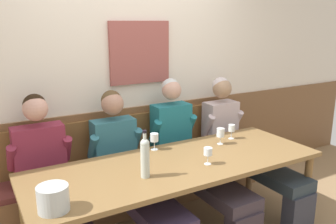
{
  "coord_description": "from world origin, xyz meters",
  "views": [
    {
      "loc": [
        -1.46,
        -2.27,
        1.88
      ],
      "look_at": [
        0.1,
        0.43,
        1.08
      ],
      "focal_mm": 37.86,
      "sensor_mm": 36.0,
      "label": 1
    }
  ],
  "objects_px": {
    "person_left_seat": "(242,142)",
    "wine_glass_mid_left": "(208,152)",
    "person_center_left_seat": "(131,170)",
    "wine_glass_near_bucket": "(154,138)",
    "wine_glass_center_front": "(232,129)",
    "wine_bottle_clear_water": "(145,156)",
    "person_center_right_seat": "(51,187)",
    "dining_table": "(178,170)",
    "ice_bucket": "(53,198)",
    "wall_bench": "(141,179)",
    "person_right_seat": "(190,153)",
    "wine_glass_by_bottle": "(221,133)"
  },
  "relations": [
    {
      "from": "ice_bucket",
      "to": "person_right_seat",
      "type": "bearing_deg",
      "value": 23.6
    },
    {
      "from": "wall_bench",
      "to": "person_right_seat",
      "type": "bearing_deg",
      "value": -47.4
    },
    {
      "from": "dining_table",
      "to": "ice_bucket",
      "type": "relative_size",
      "value": 12.8
    },
    {
      "from": "wine_glass_center_front",
      "to": "wine_bottle_clear_water",
      "type": "bearing_deg",
      "value": -161.8
    },
    {
      "from": "wall_bench",
      "to": "person_left_seat",
      "type": "xyz_separation_m",
      "value": [
        1.01,
        -0.39,
        0.35
      ]
    },
    {
      "from": "dining_table",
      "to": "person_right_seat",
      "type": "distance_m",
      "value": 0.5
    },
    {
      "from": "person_center_right_seat",
      "to": "person_left_seat",
      "type": "relative_size",
      "value": 1.0
    },
    {
      "from": "person_left_seat",
      "to": "person_right_seat",
      "type": "bearing_deg",
      "value": -179.96
    },
    {
      "from": "dining_table",
      "to": "wine_glass_by_bottle",
      "type": "relative_size",
      "value": 15.87
    },
    {
      "from": "person_center_left_seat",
      "to": "wine_bottle_clear_water",
      "type": "distance_m",
      "value": 0.54
    },
    {
      "from": "wine_glass_mid_left",
      "to": "dining_table",
      "type": "bearing_deg",
      "value": 140.0
    },
    {
      "from": "person_center_left_seat",
      "to": "person_left_seat",
      "type": "bearing_deg",
      "value": 1.02
    },
    {
      "from": "dining_table",
      "to": "wall_bench",
      "type": "bearing_deg",
      "value": 90.0
    },
    {
      "from": "person_left_seat",
      "to": "wine_glass_center_front",
      "type": "relative_size",
      "value": 9.2
    },
    {
      "from": "person_center_right_seat",
      "to": "wine_glass_center_front",
      "type": "distance_m",
      "value": 1.78
    },
    {
      "from": "wall_bench",
      "to": "person_center_left_seat",
      "type": "distance_m",
      "value": 0.6
    },
    {
      "from": "wine_bottle_clear_water",
      "to": "wine_glass_by_bottle",
      "type": "xyz_separation_m",
      "value": [
        0.95,
        0.31,
        -0.05
      ]
    },
    {
      "from": "person_center_right_seat",
      "to": "person_right_seat",
      "type": "distance_m",
      "value": 1.34
    },
    {
      "from": "person_left_seat",
      "to": "person_center_right_seat",
      "type": "bearing_deg",
      "value": -179.31
    },
    {
      "from": "wine_bottle_clear_water",
      "to": "person_center_right_seat",
      "type": "bearing_deg",
      "value": 143.87
    },
    {
      "from": "person_right_seat",
      "to": "wine_glass_center_front",
      "type": "height_order",
      "value": "person_right_seat"
    },
    {
      "from": "wine_glass_center_front",
      "to": "person_center_right_seat",
      "type": "bearing_deg",
      "value": 177.78
    },
    {
      "from": "dining_table",
      "to": "person_center_right_seat",
      "type": "bearing_deg",
      "value": 161.79
    },
    {
      "from": "person_center_left_seat",
      "to": "ice_bucket",
      "type": "distance_m",
      "value": 1.02
    },
    {
      "from": "ice_bucket",
      "to": "dining_table",
      "type": "bearing_deg",
      "value": 14.67
    },
    {
      "from": "person_left_seat",
      "to": "wine_glass_near_bucket",
      "type": "distance_m",
      "value": 1.07
    },
    {
      "from": "person_left_seat",
      "to": "wine_glass_mid_left",
      "type": "bearing_deg",
      "value": -148.34
    },
    {
      "from": "person_center_left_seat",
      "to": "wine_glass_near_bucket",
      "type": "distance_m",
      "value": 0.35
    },
    {
      "from": "dining_table",
      "to": "person_center_right_seat",
      "type": "relative_size",
      "value": 1.86
    },
    {
      "from": "person_left_seat",
      "to": "wine_bottle_clear_water",
      "type": "distance_m",
      "value": 1.48
    },
    {
      "from": "person_center_left_seat",
      "to": "wine_glass_mid_left",
      "type": "distance_m",
      "value": 0.72
    },
    {
      "from": "person_center_left_seat",
      "to": "wine_glass_near_bucket",
      "type": "bearing_deg",
      "value": 8.69
    },
    {
      "from": "person_center_right_seat",
      "to": "person_center_left_seat",
      "type": "bearing_deg",
      "value": 0.07
    },
    {
      "from": "wine_bottle_clear_water",
      "to": "wall_bench",
      "type": "bearing_deg",
      "value": 66.97
    },
    {
      "from": "wine_glass_by_bottle",
      "to": "dining_table",
      "type": "bearing_deg",
      "value": -163.01
    },
    {
      "from": "wine_glass_by_bottle",
      "to": "person_center_right_seat",
      "type": "bearing_deg",
      "value": 174.83
    },
    {
      "from": "dining_table",
      "to": "person_center_right_seat",
      "type": "distance_m",
      "value": 1.03
    },
    {
      "from": "person_left_seat",
      "to": "ice_bucket",
      "type": "distance_m",
      "value": 2.19
    },
    {
      "from": "person_right_seat",
      "to": "wine_glass_by_bottle",
      "type": "height_order",
      "value": "person_right_seat"
    },
    {
      "from": "wine_glass_by_bottle",
      "to": "ice_bucket",
      "type": "bearing_deg",
      "value": -164.51
    },
    {
      "from": "wine_glass_mid_left",
      "to": "wine_glass_center_front",
      "type": "relative_size",
      "value": 0.97
    },
    {
      "from": "ice_bucket",
      "to": "wall_bench",
      "type": "bearing_deg",
      "value": 43.3
    },
    {
      "from": "wall_bench",
      "to": "person_center_right_seat",
      "type": "distance_m",
      "value": 1.11
    },
    {
      "from": "wine_bottle_clear_water",
      "to": "wine_glass_near_bucket",
      "type": "distance_m",
      "value": 0.59
    },
    {
      "from": "dining_table",
      "to": "person_center_left_seat",
      "type": "height_order",
      "value": "person_center_left_seat"
    },
    {
      "from": "person_right_seat",
      "to": "wine_glass_near_bucket",
      "type": "relative_size",
      "value": 8.7
    },
    {
      "from": "person_right_seat",
      "to": "wine_bottle_clear_water",
      "type": "relative_size",
      "value": 3.64
    },
    {
      "from": "person_center_right_seat",
      "to": "wine_glass_near_bucket",
      "type": "xyz_separation_m",
      "value": [
        0.95,
        0.04,
        0.23
      ]
    },
    {
      "from": "wine_bottle_clear_water",
      "to": "person_right_seat",
      "type": "bearing_deg",
      "value": 33.05
    },
    {
      "from": "dining_table",
      "to": "person_right_seat",
      "type": "bearing_deg",
      "value": 43.97
    }
  ]
}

